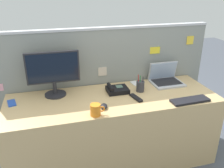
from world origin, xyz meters
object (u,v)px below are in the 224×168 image
object	(u,v)px
desktop_monitor	(53,71)
computer_mouse_right_hand	(104,106)
tv_remote	(136,98)
pen_cup	(140,86)
keyboard_main	(190,100)
desk_phone	(117,90)
cell_phone_white_slab	(135,83)
coffee_mug	(96,110)
cell_phone_blue_case	(12,103)
laptop	(165,78)

from	to	relation	value
desktop_monitor	computer_mouse_right_hand	bearing A→B (deg)	-44.24
tv_remote	pen_cup	bearing A→B (deg)	43.07
desktop_monitor	tv_remote	distance (m)	0.83
keyboard_main	computer_mouse_right_hand	world-z (taller)	computer_mouse_right_hand
desk_phone	cell_phone_white_slab	xyz separation A→B (m)	(0.25, 0.15, -0.02)
computer_mouse_right_hand	tv_remote	world-z (taller)	computer_mouse_right_hand
computer_mouse_right_hand	coffee_mug	size ratio (longest dim) A/B	0.80
desk_phone	tv_remote	bearing A→B (deg)	-55.21
desktop_monitor	cell_phone_blue_case	xyz separation A→B (m)	(-0.40, -0.08, -0.24)
coffee_mug	desk_phone	bearing A→B (deg)	53.04
desktop_monitor	laptop	xyz separation A→B (m)	(1.19, 0.00, -0.20)
pen_cup	desktop_monitor	bearing A→B (deg)	170.34
keyboard_main	cell_phone_blue_case	distance (m)	1.65
desk_phone	cell_phone_white_slab	world-z (taller)	desk_phone
desk_phone	tv_remote	size ratio (longest dim) A/B	1.25
laptop	pen_cup	xyz separation A→B (m)	(-0.35, -0.14, 0.01)
keyboard_main	pen_cup	size ratio (longest dim) A/B	2.06
desktop_monitor	desk_phone	xyz separation A→B (m)	(0.60, -0.10, -0.22)
desktop_monitor	pen_cup	bearing A→B (deg)	-9.66
pen_cup	cell_phone_white_slab	xyz separation A→B (m)	(0.02, 0.20, -0.05)
cell_phone_white_slab	coffee_mug	distance (m)	0.78
pen_cup	coffee_mug	xyz separation A→B (m)	(-0.53, -0.35, -0.01)
computer_mouse_right_hand	desktop_monitor	bearing A→B (deg)	148.97
laptop	desk_phone	xyz separation A→B (m)	(-0.59, -0.10, -0.02)
desktop_monitor	computer_mouse_right_hand	xyz separation A→B (m)	(0.40, -0.39, -0.23)
desk_phone	pen_cup	world-z (taller)	pen_cup
desk_phone	computer_mouse_right_hand	size ratio (longest dim) A/B	2.12
cell_phone_blue_case	keyboard_main	bearing A→B (deg)	-25.73
cell_phone_blue_case	tv_remote	xyz separation A→B (m)	(1.13, -0.21, 0.01)
laptop	pen_cup	distance (m)	0.38
cell_phone_white_slab	tv_remote	bearing A→B (deg)	-116.48
desktop_monitor	computer_mouse_right_hand	world-z (taller)	desktop_monitor
tv_remote	coffee_mug	xyz separation A→B (m)	(-0.43, -0.20, 0.04)
pen_cup	tv_remote	distance (m)	0.19
computer_mouse_right_hand	keyboard_main	bearing A→B (deg)	6.80
desktop_monitor	keyboard_main	distance (m)	1.31
desk_phone	cell_phone_white_slab	distance (m)	0.30
laptop	computer_mouse_right_hand	world-z (taller)	laptop
desk_phone	pen_cup	xyz separation A→B (m)	(0.24, -0.05, 0.03)
laptop	tv_remote	distance (m)	0.54
laptop	computer_mouse_right_hand	bearing A→B (deg)	-153.71
cell_phone_blue_case	cell_phone_white_slab	world-z (taller)	same
pen_cup	coffee_mug	world-z (taller)	pen_cup
cell_phone_white_slab	coffee_mug	bearing A→B (deg)	-142.73
cell_phone_blue_case	pen_cup	bearing A→B (deg)	-14.61
computer_mouse_right_hand	pen_cup	xyz separation A→B (m)	(0.44, 0.25, 0.04)
laptop	desk_phone	size ratio (longest dim) A/B	1.55
laptop	tv_remote	world-z (taller)	laptop
desktop_monitor	keyboard_main	world-z (taller)	desktop_monitor
laptop	cell_phone_white_slab	distance (m)	0.34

